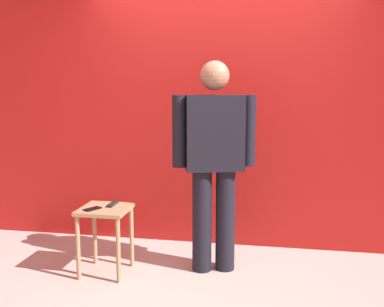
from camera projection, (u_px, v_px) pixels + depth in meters
ground_plane at (197, 296)px, 3.34m from camera, size 12.00×12.00×0.00m
back_wall_red at (218, 100)px, 4.31m from camera, size 5.74×0.12×2.86m
standing_person at (214, 156)px, 3.69m from camera, size 0.70×0.36×1.77m
side_table at (105, 221)px, 3.71m from camera, size 0.40×0.40×0.57m
cell_phone at (92, 209)px, 3.63m from camera, size 0.13×0.16×0.01m
tv_remote at (113, 204)px, 3.76m from camera, size 0.05×0.17×0.02m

